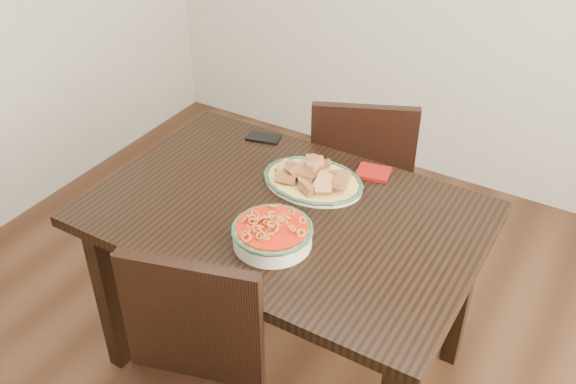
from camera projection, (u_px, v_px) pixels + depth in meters
The scene contains 6 objects.
dining_table at pixel (285, 230), 2.20m from camera, with size 1.30×0.87×0.75m.
chair_far at pixel (360, 175), 2.77m from camera, with size 0.56×0.56×0.89m.
fish_plate at pixel (313, 173), 2.25m from camera, with size 0.37×0.28×0.11m.
noodle_bowl at pixel (272, 232), 1.98m from camera, with size 0.26×0.26×0.08m.
smartphone at pixel (264, 138), 2.53m from camera, with size 0.13×0.07×0.01m, color black.
napkin at pixel (374, 172), 2.33m from camera, with size 0.12×0.10×0.01m, color maroon.
Camera 1 is at (0.84, -1.35, 2.03)m, focal length 40.00 mm.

